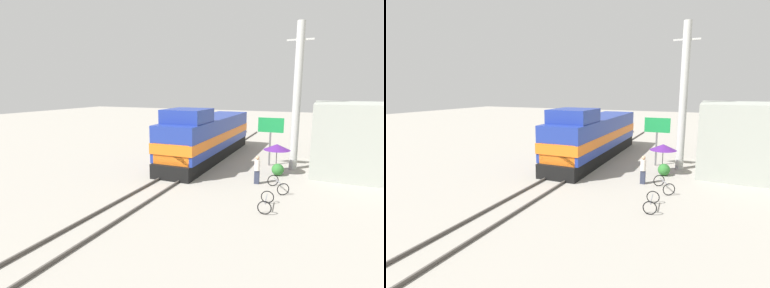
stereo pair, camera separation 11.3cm
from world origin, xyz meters
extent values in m
plane|color=gray|center=(0.00, 0.00, 0.00)|extent=(120.00, 120.00, 0.00)
cube|color=#4C4742|center=(-0.72, 0.00, 0.07)|extent=(0.08, 40.68, 0.15)
cube|color=#4C4742|center=(0.72, 0.00, 0.07)|extent=(0.08, 40.68, 0.15)
cube|color=black|center=(0.00, 3.63, 0.49)|extent=(2.80, 14.69, 0.99)
cube|color=navy|center=(0.00, 3.63, 2.23)|extent=(3.04, 14.11, 2.49)
cube|color=orange|center=(0.00, 3.63, 1.98)|extent=(3.08, 14.25, 0.70)
cube|color=orange|center=(0.00, -2.40, 1.67)|extent=(2.58, 2.06, 1.37)
cube|color=navy|center=(0.00, -0.78, 3.96)|extent=(2.86, 3.23, 0.96)
cylinder|color=#B2B2AD|center=(6.97, 2.69, 5.20)|extent=(0.56, 0.56, 10.41)
cube|color=#B2B2AD|center=(6.97, 2.69, 9.16)|extent=(1.80, 0.12, 0.12)
cylinder|color=#4C4C4C|center=(6.01, 0.92, 0.99)|extent=(0.05, 0.05, 1.99)
cone|color=#4C1E72|center=(6.01, 0.92, 1.88)|extent=(1.83, 1.83, 0.41)
cube|color=#595959|center=(5.19, 3.04, 1.29)|extent=(0.12, 0.12, 2.58)
cube|color=#198C3F|center=(5.19, 3.04, 3.13)|extent=(1.91, 0.08, 1.10)
sphere|color=#2D722D|center=(6.19, 0.50, 0.41)|extent=(0.82, 0.82, 0.82)
cube|color=#2D3347|center=(5.25, -1.91, 0.43)|extent=(0.30, 0.20, 0.86)
cylinder|color=silver|center=(5.25, -1.91, 1.19)|extent=(0.34, 0.34, 0.68)
sphere|color=tan|center=(5.25, -1.91, 1.66)|extent=(0.25, 0.25, 0.25)
torus|color=black|center=(6.25, -1.96, 0.35)|extent=(0.64, 0.37, 0.70)
torus|color=black|center=(7.02, -3.40, 0.35)|extent=(0.64, 0.37, 0.70)
cube|color=slate|center=(6.64, -2.68, 0.55)|extent=(0.69, 1.24, 0.04)
cylinder|color=slate|center=(6.50, -2.43, 0.47)|extent=(0.04, 0.04, 0.29)
torus|color=black|center=(6.54, -6.43, 0.33)|extent=(0.67, 0.10, 0.67)
torus|color=black|center=(6.43, -4.93, 0.33)|extent=(0.67, 0.10, 0.67)
cube|color=slate|center=(6.48, -5.68, 0.53)|extent=(0.14, 1.28, 0.04)
cylinder|color=slate|center=(6.50, -5.94, 0.45)|extent=(0.04, 0.04, 0.28)
cube|color=#999E93|center=(11.67, 3.43, 2.44)|extent=(7.01, 6.48, 4.88)
camera|label=1|loc=(8.75, -19.95, 5.84)|focal=28.00mm
camera|label=2|loc=(8.85, -19.91, 5.84)|focal=28.00mm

